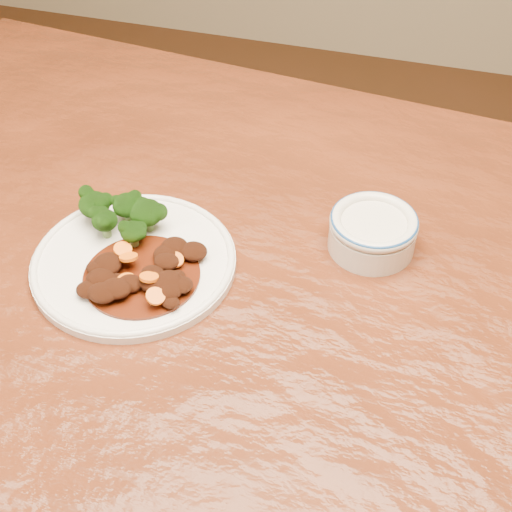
# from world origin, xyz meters

# --- Properties ---
(dining_table) EXTENTS (1.59, 1.05, 0.75)m
(dining_table) POSITION_xyz_m (0.00, 0.00, 0.67)
(dining_table) COLOR #5E2610
(dining_table) RESTS_ON ground
(dinner_plate) EXTENTS (0.25, 0.25, 0.02)m
(dinner_plate) POSITION_xyz_m (-0.19, -0.03, 0.76)
(dinner_plate) COLOR white
(dinner_plate) RESTS_ON dining_table
(broccoli_florets) EXTENTS (0.11, 0.08, 0.04)m
(broccoli_florets) POSITION_xyz_m (-0.22, 0.02, 0.79)
(broccoli_florets) COLOR #668A47
(broccoli_florets) RESTS_ON dinner_plate
(mince_stew) EXTENTS (0.14, 0.14, 0.03)m
(mince_stew) POSITION_xyz_m (-0.16, -0.06, 0.77)
(mince_stew) COLOR #4A1707
(mince_stew) RESTS_ON dinner_plate
(dip_bowl) EXTENTS (0.11, 0.11, 0.05)m
(dip_bowl) POSITION_xyz_m (0.09, 0.08, 0.78)
(dip_bowl) COLOR beige
(dip_bowl) RESTS_ON dining_table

